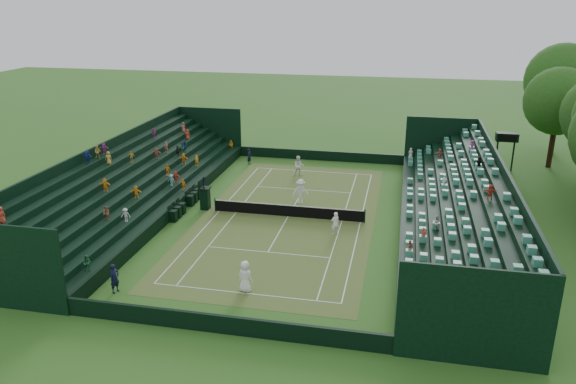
% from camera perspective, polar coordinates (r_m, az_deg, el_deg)
% --- Properties ---
extents(ground, '(160.00, 160.00, 0.00)m').
position_cam_1_polar(ground, '(42.67, 0.00, -2.53)').
color(ground, '#376C22').
rests_on(ground, ground).
extents(court_surface, '(12.97, 26.77, 0.01)m').
position_cam_1_polar(court_surface, '(42.67, 0.00, -2.53)').
color(court_surface, '#306722').
rests_on(court_surface, ground).
extents(perimeter_wall_north, '(17.17, 0.20, 1.00)m').
position_cam_1_polar(perimeter_wall_north, '(57.35, 3.28, 3.73)').
color(perimeter_wall_north, black).
rests_on(perimeter_wall_north, ground).
extents(perimeter_wall_south, '(17.17, 0.20, 1.00)m').
position_cam_1_polar(perimeter_wall_south, '(28.75, -6.72, -13.19)').
color(perimeter_wall_south, black).
rests_on(perimeter_wall_south, ground).
extents(perimeter_wall_east, '(0.20, 31.77, 1.00)m').
position_cam_1_polar(perimeter_wall_east, '(41.70, 11.50, -2.74)').
color(perimeter_wall_east, black).
rests_on(perimeter_wall_east, ground).
extents(perimeter_wall_west, '(0.20, 31.77, 1.00)m').
position_cam_1_polar(perimeter_wall_west, '(44.90, -10.66, -1.07)').
color(perimeter_wall_west, black).
rests_on(perimeter_wall_west, ground).
extents(north_grandstand, '(6.60, 32.00, 4.90)m').
position_cam_1_polar(north_grandstand, '(41.56, 17.35, -1.78)').
color(north_grandstand, black).
rests_on(north_grandstand, ground).
extents(south_grandstand, '(6.60, 32.00, 4.90)m').
position_cam_1_polar(south_grandstand, '(46.27, -15.53, 0.54)').
color(south_grandstand, black).
rests_on(south_grandstand, ground).
extents(tennis_net, '(11.67, 0.10, 1.06)m').
position_cam_1_polar(tennis_net, '(42.48, 0.00, -1.88)').
color(tennis_net, black).
rests_on(tennis_net, ground).
extents(scoreboard_tower, '(2.00, 1.00, 3.70)m').
position_cam_1_polar(scoreboard_tower, '(57.03, 21.34, 5.08)').
color(scoreboard_tower, black).
rests_on(scoreboard_tower, ground).
extents(umpire_chair, '(0.85, 0.85, 2.66)m').
position_cam_1_polar(umpire_chair, '(44.32, -8.45, -0.33)').
color(umpire_chair, black).
rests_on(umpire_chair, ground).
extents(courtside_chairs, '(0.57, 5.54, 1.25)m').
position_cam_1_polar(courtside_chairs, '(44.67, -10.36, -1.20)').
color(courtside_chairs, black).
rests_on(courtside_chairs, ground).
extents(player_near_west, '(1.07, 0.87, 1.88)m').
position_cam_1_polar(player_near_west, '(32.04, -4.38, -8.55)').
color(player_near_west, white).
rests_on(player_near_west, ground).
extents(player_near_east, '(0.72, 0.65, 1.66)m').
position_cam_1_polar(player_near_east, '(39.46, 4.82, -3.18)').
color(player_near_east, white).
rests_on(player_near_east, ground).
extents(player_far_west, '(1.08, 0.93, 1.92)m').
position_cam_1_polar(player_far_west, '(52.05, 1.10, 2.66)').
color(player_far_west, white).
rests_on(player_far_west, ground).
extents(player_far_east, '(1.49, 1.20, 2.01)m').
position_cam_1_polar(player_far_east, '(45.17, 1.28, 0.08)').
color(player_far_east, white).
rests_on(player_far_east, ground).
extents(line_judge_north, '(0.51, 0.65, 1.58)m').
position_cam_1_polar(line_judge_north, '(55.94, -3.96, 3.62)').
color(line_judge_north, black).
rests_on(line_judge_north, ground).
extents(line_judge_south, '(0.60, 0.73, 1.72)m').
position_cam_1_polar(line_judge_south, '(33.38, -17.20, -8.38)').
color(line_judge_south, black).
rests_on(line_judge_south, ground).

